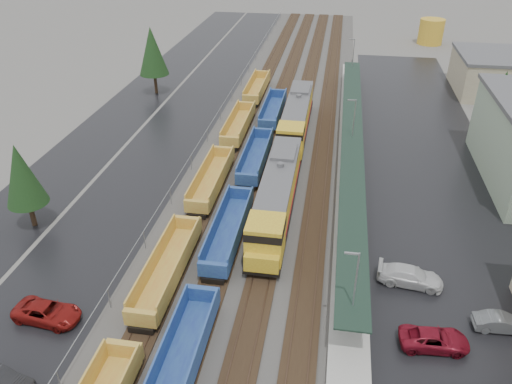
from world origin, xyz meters
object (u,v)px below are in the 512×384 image
well_string_blue (209,285)px  parked_car_east_c (410,276)px  locomotive_lead (276,198)px  storage_tank (431,32)px  parked_car_east_e (501,323)px  locomotive_trail (296,119)px  parked_car_west_c (47,312)px  parked_car_east_b (434,339)px  well_string_yellow (193,218)px

well_string_blue → parked_car_east_c: bearing=14.6°
locomotive_lead → storage_tank: 80.73m
parked_car_east_e → locomotive_trail: bearing=26.0°
locomotive_lead → parked_car_east_e: locomotive_lead is taller
locomotive_trail → parked_car_west_c: bearing=-112.5°
parked_car_east_b → parked_car_east_c: 6.97m
locomotive_lead → parked_car_east_c: locomotive_lead is taller
parked_car_east_c → parked_car_east_e: parked_car_east_c is taller
locomotive_lead → parked_car_west_c: (-15.81, -17.07, -1.84)m
locomotive_lead → parked_car_east_e: size_ratio=5.21×
parked_car_west_c → parked_car_east_c: 29.81m
well_string_blue → parked_car_west_c: well_string_blue is taller
parked_car_east_b → well_string_blue: bearing=77.5°
storage_tank → parked_car_east_b: 92.42m
well_string_yellow → parked_car_west_c: well_string_yellow is taller
storage_tank → parked_car_west_c: (-40.85, -93.82, -1.99)m
storage_tank → parked_car_east_e: bearing=-93.9°
locomotive_trail → storage_tank: bearing=65.8°
locomotive_lead → locomotive_trail: bearing=90.0°
locomotive_lead → well_string_blue: (-4.00, -12.37, -1.42)m
parked_car_west_c → parked_car_east_e: (34.74, 4.71, -0.06)m
well_string_yellow → well_string_blue: bearing=-67.1°
parked_car_east_e → parked_car_west_c: bearing=94.2°
well_string_yellow → parked_car_east_c: 21.25m
parked_car_east_b → locomotive_lead: bearing=38.2°
well_string_yellow → parked_car_east_c: size_ratio=16.88×
well_string_blue → parked_car_west_c: size_ratio=17.41×
locomotive_trail → storage_tank: storage_tank is taller
well_string_blue → storage_tank: bearing=72.0°
parked_car_west_c → parked_car_east_e: bearing=-77.0°
parked_car_west_c → locomotive_trail: bearing=-17.2°
parked_car_east_b → parked_car_east_e: 5.88m
locomotive_lead → parked_car_east_b: 20.33m
well_string_blue → parked_car_east_b: bearing=-8.3°
well_string_yellow → well_string_blue: 10.29m
storage_tank → parked_car_east_b: size_ratio=1.08×
parked_car_west_c → well_string_blue: bearing=-63.0°
well_string_blue → parked_car_east_c: 17.16m
parked_car_east_b → storage_tank: bearing=-11.3°
well_string_yellow → parked_car_east_e: bearing=-19.4°
storage_tank → parked_car_east_e: (-6.10, -89.12, -2.04)m
locomotive_trail → well_string_yellow: bearing=-108.5°
storage_tank → parked_car_east_e: 89.35m
well_string_yellow → parked_car_east_c: well_string_yellow is taller
locomotive_lead → parked_car_west_c: bearing=-132.8°
parked_car_west_c → parked_car_east_b: parked_car_west_c is taller
locomotive_trail → parked_car_east_e: size_ratio=5.21×
well_string_blue → parked_car_east_b: well_string_blue is taller
locomotive_lead → well_string_yellow: size_ratio=0.23×
parked_car_east_b → parked_car_east_e: bearing=-68.1°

